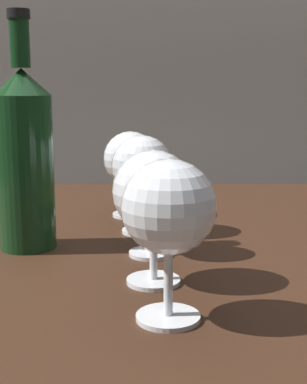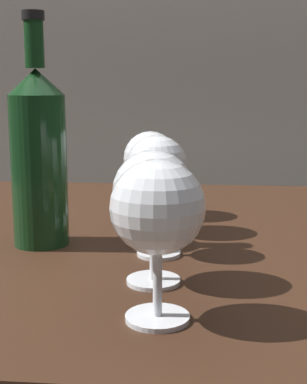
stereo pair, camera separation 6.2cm
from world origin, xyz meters
The scene contains 7 objects.
dining_table centered at (0.00, 0.00, 0.65)m, with size 1.52×0.85×0.73m.
wine_glass_pinot centered at (-0.05, -0.30, 0.84)m, with size 0.09×0.09×0.16m.
wine_glass_merlot centered at (-0.06, -0.20, 0.84)m, with size 0.09×0.09×0.15m.
wine_glass_rose centered at (-0.07, -0.10, 0.83)m, with size 0.07×0.07×0.14m.
wine_glass_amber centered at (-0.08, 0.02, 0.83)m, with size 0.09×0.09×0.15m.
wine_glass_white centered at (-0.10, 0.12, 0.83)m, with size 0.09×0.09×0.14m.
wine_bottle centered at (-0.23, -0.06, 0.86)m, with size 0.08×0.08×0.32m.
Camera 2 is at (-0.01, -0.81, 0.96)m, focal length 52.58 mm.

